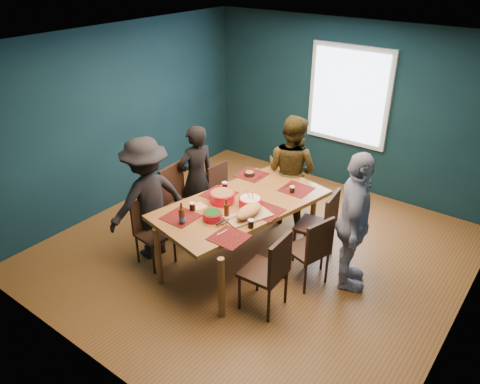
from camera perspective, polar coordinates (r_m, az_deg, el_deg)
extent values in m
cube|color=brown|center=(6.35, 2.03, -7.14)|extent=(5.00, 5.00, 0.01)
cube|color=silver|center=(5.29, 2.54, 17.62)|extent=(5.00, 5.00, 0.01)
cube|color=#0E2930|center=(7.30, -14.24, 8.76)|extent=(0.01, 5.00, 2.70)
cube|color=#0E2930|center=(4.88, 27.12, -3.48)|extent=(0.01, 5.00, 2.70)
cube|color=#0E2930|center=(7.74, 13.08, 9.99)|extent=(5.00, 0.01, 2.70)
cube|color=#0E2930|center=(4.14, -18.17, -7.33)|extent=(5.00, 0.01, 2.70)
cube|color=silver|center=(7.66, 13.15, 11.36)|extent=(1.35, 0.06, 1.55)
cube|color=olive|center=(5.78, 0.20, -1.54)|extent=(1.51, 2.35, 0.05)
cylinder|color=olive|center=(5.65, -9.91, -7.73)|extent=(0.08, 0.08, 0.77)
cylinder|color=olive|center=(5.12, -2.28, -11.61)|extent=(0.08, 0.08, 0.77)
cylinder|color=olive|center=(6.94, 1.98, -0.09)|extent=(0.08, 0.08, 0.77)
cylinder|color=olive|center=(6.51, 8.89, -2.47)|extent=(0.08, 0.08, 0.77)
cube|color=black|center=(6.79, -1.64, -0.45)|extent=(0.42, 0.42, 0.04)
cube|color=black|center=(6.79, -2.74, 1.74)|extent=(0.07, 0.39, 0.43)
cylinder|color=black|center=(6.90, -3.58, -2.09)|extent=(0.03, 0.03, 0.40)
cylinder|color=black|center=(6.69, -1.56, -3.05)|extent=(0.03, 0.03, 0.40)
cylinder|color=black|center=(7.10, -1.67, -1.09)|extent=(0.03, 0.03, 0.40)
cylinder|color=black|center=(6.90, 0.34, -1.99)|extent=(0.03, 0.03, 0.40)
cube|color=black|center=(6.41, -6.68, -1.59)|extent=(0.51, 0.51, 0.04)
cube|color=black|center=(6.40, -8.31, 1.09)|extent=(0.08, 0.47, 0.52)
cylinder|color=black|center=(6.53, -9.04, -3.87)|extent=(0.04, 0.04, 0.48)
cylinder|color=black|center=(6.30, -6.23, -4.92)|extent=(0.04, 0.04, 0.48)
cylinder|color=black|center=(6.79, -6.85, -2.37)|extent=(0.04, 0.04, 0.48)
cylinder|color=black|center=(6.57, -4.08, -3.32)|extent=(0.04, 0.04, 0.48)
cube|color=black|center=(5.99, -10.36, -5.12)|extent=(0.44, 0.44, 0.04)
cube|color=black|center=(6.00, -11.57, -2.59)|extent=(0.08, 0.39, 0.43)
cylinder|color=black|center=(6.16, -12.39, -6.82)|extent=(0.03, 0.03, 0.40)
cylinder|color=black|center=(5.92, -10.51, -8.15)|extent=(0.03, 0.03, 0.40)
cylinder|color=black|center=(6.31, -9.89, -5.62)|extent=(0.03, 0.03, 0.40)
cylinder|color=black|center=(6.08, -7.96, -6.86)|extent=(0.03, 0.03, 0.40)
cube|color=black|center=(6.03, 9.09, -4.15)|extent=(0.50, 0.50, 0.04)
cube|color=black|center=(5.84, 11.12, -2.45)|extent=(0.10, 0.45, 0.49)
cylinder|color=black|center=(6.07, 6.59, -6.53)|extent=(0.03, 0.03, 0.45)
cylinder|color=black|center=(5.97, 9.97, -7.48)|extent=(0.03, 0.03, 0.45)
cylinder|color=black|center=(6.37, 7.95, -4.82)|extent=(0.03, 0.03, 0.45)
cylinder|color=black|center=(6.27, 11.18, -5.69)|extent=(0.03, 0.03, 0.45)
cube|color=black|center=(5.63, 8.15, -7.02)|extent=(0.51, 0.51, 0.04)
cube|color=black|center=(5.39, 9.72, -5.75)|extent=(0.15, 0.41, 0.45)
cylinder|color=black|center=(5.76, 5.47, -8.74)|extent=(0.03, 0.03, 0.42)
cylinder|color=black|center=(5.56, 7.94, -10.45)|extent=(0.03, 0.03, 0.42)
cylinder|color=black|center=(5.97, 8.04, -7.48)|extent=(0.03, 0.03, 0.42)
cylinder|color=black|center=(5.78, 10.52, -9.06)|extent=(0.03, 0.03, 0.42)
cube|color=black|center=(5.20, 2.86, -9.71)|extent=(0.46, 0.46, 0.04)
cube|color=black|center=(4.96, 4.91, -8.08)|extent=(0.06, 0.44, 0.48)
cylinder|color=black|center=(5.31, -0.08, -12.17)|extent=(0.03, 0.03, 0.45)
cylinder|color=black|center=(5.15, 3.50, -13.66)|extent=(0.03, 0.03, 0.45)
cylinder|color=black|center=(5.55, 2.15, -10.08)|extent=(0.03, 0.03, 0.45)
cylinder|color=black|center=(5.41, 5.61, -11.42)|extent=(0.03, 0.03, 0.45)
imported|color=black|center=(6.56, -5.34, 1.76)|extent=(0.51, 0.64, 1.53)
imported|color=black|center=(6.66, 6.27, 2.61)|extent=(0.82, 0.65, 1.63)
imported|color=white|center=(5.46, 13.70, -3.68)|extent=(0.80, 1.09, 1.71)
imported|color=black|center=(6.00, -11.23, -0.80)|extent=(0.81, 1.15, 1.63)
cylinder|color=red|center=(5.76, -2.16, -0.64)|extent=(0.31, 0.31, 0.13)
cylinder|color=#547E2D|center=(5.73, -2.17, -0.13)|extent=(0.28, 0.28, 0.02)
cylinder|color=red|center=(5.66, 1.25, -1.25)|extent=(0.28, 0.28, 0.11)
cylinder|color=#F1E6C5|center=(5.64, 1.26, -0.79)|extent=(0.25, 0.25, 0.02)
cylinder|color=tan|center=(5.60, 1.57, -0.52)|extent=(0.08, 0.15, 0.22)
cylinder|color=tan|center=(5.63, 1.03, -0.33)|extent=(0.07, 0.16, 0.22)
cylinder|color=red|center=(5.41, -3.39, -2.93)|extent=(0.23, 0.23, 0.10)
cylinder|color=#114415|center=(5.38, -3.40, -2.54)|extent=(0.20, 0.20, 0.02)
cube|color=tan|center=(5.46, 1.06, -3.02)|extent=(0.45, 0.60, 0.02)
ellipsoid|color=#C18245|center=(5.42, 1.06, -2.35)|extent=(0.34, 0.47, 0.13)
cube|color=#BCBBC2|center=(5.37, -1.41, -3.36)|extent=(0.05, 0.22, 0.00)
cylinder|color=black|center=(5.30, -2.43, -3.75)|extent=(0.04, 0.12, 0.02)
sphere|color=#185C15|center=(5.33, 0.32, -2.79)|extent=(0.04, 0.04, 0.04)
sphere|color=#185C15|center=(5.42, 1.07, -2.28)|extent=(0.04, 0.04, 0.04)
sphere|color=#185C15|center=(5.50, 1.79, -1.79)|extent=(0.04, 0.04, 0.04)
cylinder|color=black|center=(6.43, 1.18, 2.22)|extent=(0.14, 0.14, 0.06)
cylinder|color=#547E2D|center=(6.42, 1.18, 2.41)|extent=(0.12, 0.12, 0.01)
cylinder|color=#441F0C|center=(5.33, -7.10, -2.96)|extent=(0.07, 0.07, 0.19)
cylinder|color=#441F0C|center=(5.27, -7.18, -1.70)|extent=(0.03, 0.03, 0.08)
cylinder|color=blue|center=(5.35, -7.08, -3.26)|extent=(0.07, 0.07, 0.04)
cylinder|color=#441F0C|center=(5.43, -1.65, -2.28)|extent=(0.06, 0.06, 0.17)
cylinder|color=#441F0C|center=(5.37, -1.66, -1.20)|extent=(0.02, 0.02, 0.07)
cylinder|color=black|center=(5.61, -5.82, -1.77)|extent=(0.07, 0.07, 0.10)
cylinder|color=silver|center=(5.59, -5.85, -1.37)|extent=(0.07, 0.07, 0.01)
cylinder|color=black|center=(5.25, 1.33, -3.89)|extent=(0.07, 0.07, 0.10)
cylinder|color=silver|center=(5.23, 1.34, -3.49)|extent=(0.07, 0.07, 0.01)
cylinder|color=black|center=(6.01, 6.38, 0.28)|extent=(0.06, 0.06, 0.09)
cylinder|color=silver|center=(5.99, 6.40, 0.62)|extent=(0.07, 0.07, 0.01)
cylinder|color=black|center=(6.05, -1.86, 0.73)|extent=(0.07, 0.07, 0.10)
cylinder|color=silver|center=(6.03, -1.87, 1.13)|extent=(0.08, 0.08, 0.02)
cube|color=#FF8E6B|center=(5.62, 3.52, -2.20)|extent=(0.17, 0.17, 0.00)
cube|color=#FF8E6B|center=(5.71, -5.03, -1.72)|extent=(0.19, 0.19, 0.00)
cube|color=#FF8E6B|center=(5.08, -1.85, -5.75)|extent=(0.18, 0.18, 0.00)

